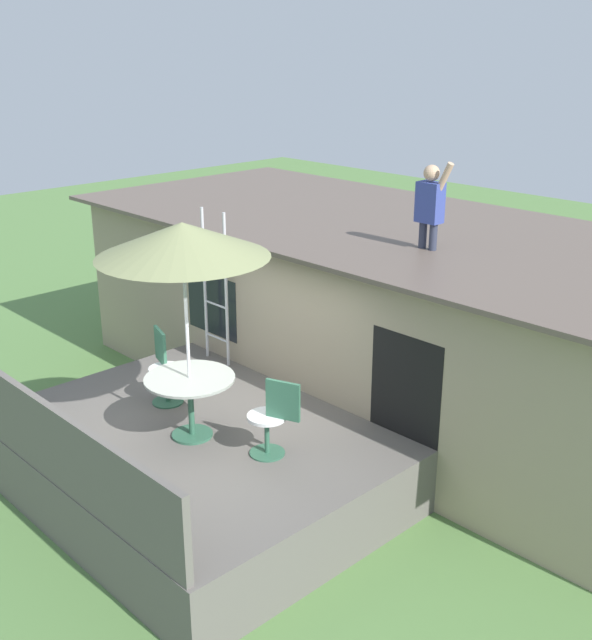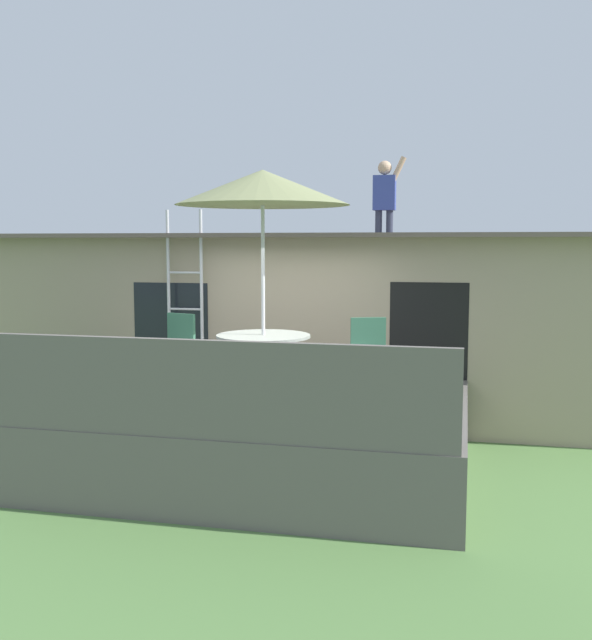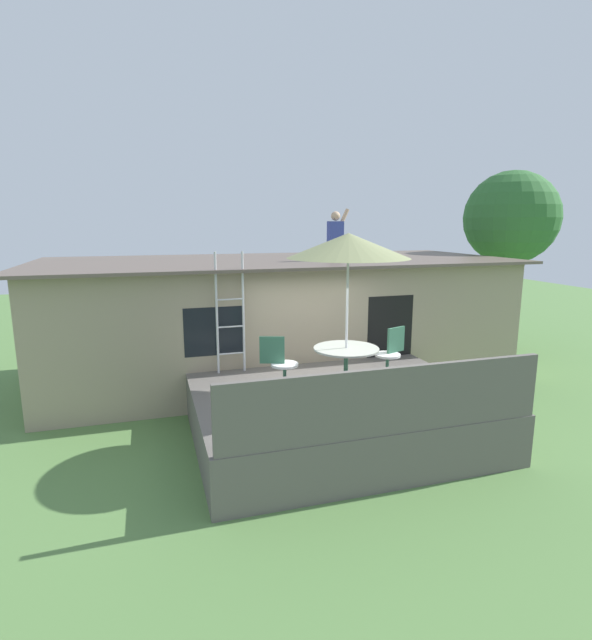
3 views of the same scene
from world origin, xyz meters
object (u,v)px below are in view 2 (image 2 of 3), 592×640
object	(u,v)px
patio_umbrella	(263,188)
person_figure	(385,192)
patio_table	(263,349)
patio_chair_right	(357,359)
step_ladder	(185,291)
patio_chair_left	(190,353)

from	to	relation	value
patio_umbrella	person_figure	xyz separation A→B (m)	(0.99, 3.03, 0.15)
person_figure	patio_table	bearing A→B (deg)	-108.10
patio_table	patio_umbrella	distance (m)	1.76
patio_umbrella	patio_table	bearing A→B (deg)	0.00
patio_umbrella	patio_chair_right	xyz separation A→B (m)	(0.99, 0.38, -1.89)
patio_table	person_figure	distance (m)	3.71
patio_table	step_ladder	world-z (taller)	step_ladder
patio_chair_left	patio_chair_right	world-z (taller)	same
patio_chair_right	patio_chair_left	bearing A→B (deg)	-19.57
patio_umbrella	person_figure	size ratio (longest dim) A/B	2.29
patio_table	patio_chair_left	world-z (taller)	patio_chair_left
step_ladder	person_figure	world-z (taller)	person_figure
person_figure	patio_chair_right	distance (m)	3.34
step_ladder	patio_chair_left	world-z (taller)	step_ladder
step_ladder	patio_table	bearing A→B (deg)	-46.08
patio_chair_right	step_ladder	bearing A→B (deg)	-46.94
person_figure	patio_chair_right	xyz separation A→B (m)	(-0.00, -2.65, -2.04)
patio_umbrella	person_figure	distance (m)	3.19
patio_chair_right	patio_umbrella	bearing A→B (deg)	-0.00
patio_umbrella	person_figure	world-z (taller)	person_figure
step_ladder	person_figure	xyz separation A→B (m)	(2.56, 1.40, 1.39)
patio_umbrella	patio_chair_left	bearing A→B (deg)	161.58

